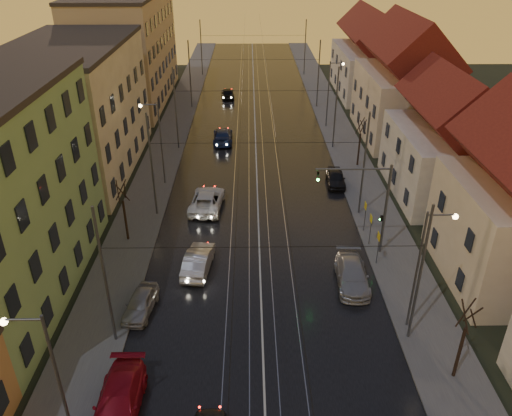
{
  "coord_description": "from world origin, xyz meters",
  "views": [
    {
      "loc": [
        -0.67,
        -13.03,
        20.94
      ],
      "look_at": [
        -0.22,
        20.94,
        2.3
      ],
      "focal_mm": 35.0,
      "sensor_mm": 36.0,
      "label": 1
    }
  ],
  "objects_px": {
    "street_lamp_0": "(49,373)",
    "driving_car_1": "(198,260)",
    "traffic_light_mast": "(373,199)",
    "driving_car_4": "(228,93)",
    "driving_car_2": "(207,200)",
    "street_lamp_1": "(424,260)",
    "street_lamp_3": "(331,88)",
    "parked_left_3": "(141,303)",
    "parked_left_2": "(118,402)",
    "street_lamp_2": "(157,136)",
    "parked_right_2": "(336,178)",
    "driving_car_3": "(223,136)",
    "parked_right_1": "(352,275)"
  },
  "relations": [
    {
      "from": "street_lamp_0",
      "to": "driving_car_1",
      "type": "distance_m",
      "value": 15.4
    },
    {
      "from": "traffic_light_mast",
      "to": "driving_car_4",
      "type": "bearing_deg",
      "value": 106.21
    },
    {
      "from": "street_lamp_0",
      "to": "driving_car_4",
      "type": "bearing_deg",
      "value": 84.67
    },
    {
      "from": "driving_car_2",
      "to": "traffic_light_mast",
      "type": "bearing_deg",
      "value": 154.88
    },
    {
      "from": "street_lamp_1",
      "to": "driving_car_2",
      "type": "distance_m",
      "value": 20.74
    },
    {
      "from": "street_lamp_1",
      "to": "street_lamp_3",
      "type": "relative_size",
      "value": 1.0
    },
    {
      "from": "parked_left_3",
      "to": "street_lamp_1",
      "type": "bearing_deg",
      "value": 2.17
    },
    {
      "from": "street_lamp_0",
      "to": "parked_left_2",
      "type": "height_order",
      "value": "street_lamp_0"
    },
    {
      "from": "street_lamp_2",
      "to": "driving_car_2",
      "type": "distance_m",
      "value": 7.88
    },
    {
      "from": "street_lamp_2",
      "to": "parked_right_2",
      "type": "distance_m",
      "value": 17.08
    },
    {
      "from": "driving_car_1",
      "to": "driving_car_4",
      "type": "bearing_deg",
      "value": -84.21
    },
    {
      "from": "parked_left_3",
      "to": "parked_right_2",
      "type": "bearing_deg",
      "value": 57.84
    },
    {
      "from": "street_lamp_0",
      "to": "driving_car_2",
      "type": "bearing_deg",
      "value": 78.56
    },
    {
      "from": "driving_car_1",
      "to": "driving_car_3",
      "type": "bearing_deg",
      "value": -84.89
    },
    {
      "from": "traffic_light_mast",
      "to": "street_lamp_0",
      "type": "bearing_deg",
      "value": -136.9
    },
    {
      "from": "traffic_light_mast",
      "to": "driving_car_2",
      "type": "xyz_separation_m",
      "value": [
        -12.41,
        7.19,
        -3.81
      ]
    },
    {
      "from": "parked_left_2",
      "to": "street_lamp_3",
      "type": "bearing_deg",
      "value": 69.11
    },
    {
      "from": "street_lamp_2",
      "to": "parked_left_3",
      "type": "distance_m",
      "value": 18.93
    },
    {
      "from": "driving_car_3",
      "to": "driving_car_2",
      "type": "bearing_deg",
      "value": 86.4
    },
    {
      "from": "street_lamp_3",
      "to": "parked_left_3",
      "type": "xyz_separation_m",
      "value": [
        -16.7,
        -34.4,
        -4.22
      ]
    },
    {
      "from": "street_lamp_3",
      "to": "parked_right_1",
      "type": "bearing_deg",
      "value": -95.23
    },
    {
      "from": "street_lamp_3",
      "to": "parked_left_2",
      "type": "bearing_deg",
      "value": -111.22
    },
    {
      "from": "driving_car_3",
      "to": "parked_right_1",
      "type": "xyz_separation_m",
      "value": [
        9.95,
        -26.69,
        -0.03
      ]
    },
    {
      "from": "street_lamp_0",
      "to": "parked_right_1",
      "type": "xyz_separation_m",
      "value": [
        15.31,
        12.32,
        -4.15
      ]
    },
    {
      "from": "street_lamp_3",
      "to": "parked_left_3",
      "type": "bearing_deg",
      "value": -115.9
    },
    {
      "from": "parked_right_2",
      "to": "parked_left_2",
      "type": "bearing_deg",
      "value": -116.65
    },
    {
      "from": "street_lamp_0",
      "to": "street_lamp_3",
      "type": "relative_size",
      "value": 1.0
    },
    {
      "from": "driving_car_1",
      "to": "parked_left_2",
      "type": "distance_m",
      "value": 12.45
    },
    {
      "from": "driving_car_1",
      "to": "parked_right_2",
      "type": "height_order",
      "value": "driving_car_1"
    },
    {
      "from": "traffic_light_mast",
      "to": "driving_car_4",
      "type": "xyz_separation_m",
      "value": [
        -11.82,
        40.64,
        -3.87
      ]
    },
    {
      "from": "street_lamp_1",
      "to": "driving_car_2",
      "type": "height_order",
      "value": "street_lamp_1"
    },
    {
      "from": "street_lamp_0",
      "to": "parked_right_2",
      "type": "xyz_separation_m",
      "value": [
        16.56,
        27.66,
        -4.18
      ]
    },
    {
      "from": "street_lamp_0",
      "to": "driving_car_1",
      "type": "height_order",
      "value": "street_lamp_0"
    },
    {
      "from": "street_lamp_0",
      "to": "parked_left_3",
      "type": "bearing_deg",
      "value": 81.1
    },
    {
      "from": "traffic_light_mast",
      "to": "driving_car_3",
      "type": "relative_size",
      "value": 1.36
    },
    {
      "from": "street_lamp_1",
      "to": "driving_car_1",
      "type": "height_order",
      "value": "street_lamp_1"
    },
    {
      "from": "street_lamp_1",
      "to": "street_lamp_3",
      "type": "height_order",
      "value": "same"
    },
    {
      "from": "street_lamp_3",
      "to": "street_lamp_2",
      "type": "bearing_deg",
      "value": -138.69
    },
    {
      "from": "parked_left_2",
      "to": "parked_right_2",
      "type": "bearing_deg",
      "value": 60.62
    },
    {
      "from": "driving_car_4",
      "to": "parked_left_2",
      "type": "bearing_deg",
      "value": 81.16
    },
    {
      "from": "street_lamp_3",
      "to": "parked_left_3",
      "type": "distance_m",
      "value": 38.47
    },
    {
      "from": "traffic_light_mast",
      "to": "parked_left_2",
      "type": "distance_m",
      "value": 21.06
    },
    {
      "from": "street_lamp_1",
      "to": "driving_car_2",
      "type": "relative_size",
      "value": 1.42
    },
    {
      "from": "street_lamp_1",
      "to": "driving_car_1",
      "type": "relative_size",
      "value": 1.7
    },
    {
      "from": "driving_car_3",
      "to": "driving_car_4",
      "type": "bearing_deg",
      "value": -90.96
    },
    {
      "from": "street_lamp_3",
      "to": "driving_car_1",
      "type": "bearing_deg",
      "value": -114.23
    },
    {
      "from": "parked_right_2",
      "to": "street_lamp_0",
      "type": "bearing_deg",
      "value": -117.83
    },
    {
      "from": "street_lamp_0",
      "to": "parked_right_2",
      "type": "bearing_deg",
      "value": 59.1
    },
    {
      "from": "driving_car_2",
      "to": "parked_right_2",
      "type": "xyz_separation_m",
      "value": [
        11.87,
        4.48,
        -0.08
      ]
    },
    {
      "from": "driving_car_2",
      "to": "parked_right_1",
      "type": "xyz_separation_m",
      "value": [
        10.62,
        -10.87,
        -0.05
      ]
    }
  ]
}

